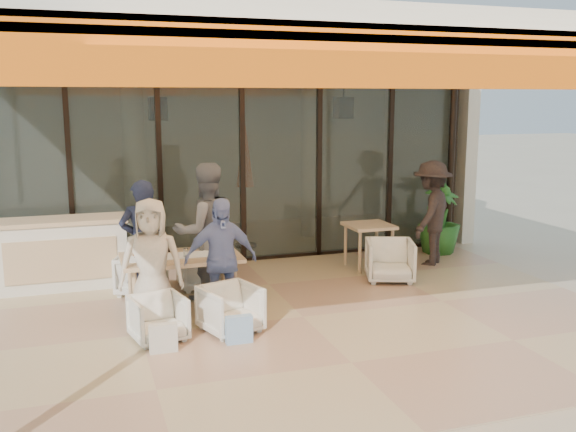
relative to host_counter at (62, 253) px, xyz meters
name	(u,v)px	position (x,y,z in m)	size (l,w,h in m)	color
ground	(303,319)	(2.87, -2.30, -0.53)	(70.00, 70.00, 0.00)	#C6B293
terrace_floor	(303,318)	(2.87, -2.30, -0.53)	(8.00, 6.00, 0.01)	tan
terrace_structure	(312,51)	(2.87, -2.56, 2.72)	(8.00, 6.00, 3.40)	silver
glass_storefront	(242,168)	(2.87, 0.70, 1.07)	(8.08, 0.10, 3.20)	#9EADA3
interior_block	(213,124)	(2.88, 3.02, 1.70)	(9.05, 3.62, 3.52)	silver
host_counter	(62,253)	(0.00, 0.00, 0.00)	(1.85, 0.65, 1.04)	silver
dining_table	(180,260)	(1.47, -1.54, 0.16)	(1.50, 0.90, 0.93)	#DEBB87
chair_far_left	(141,272)	(1.06, -0.59, -0.21)	(0.63, 0.59, 0.64)	white
chair_far_right	(200,268)	(1.90, -0.59, -0.22)	(0.61, 0.57, 0.62)	white
chair_near_left	(158,316)	(1.06, -2.49, -0.24)	(0.57, 0.53, 0.59)	white
chair_near_right	(231,307)	(1.90, -2.49, -0.21)	(0.61, 0.58, 0.63)	white
diner_navy	(144,243)	(1.06, -1.09, 0.31)	(0.62, 0.40, 1.69)	#181E35
diner_grey	(206,232)	(1.90, -1.09, 0.41)	(0.91, 0.71, 1.88)	slate
diner_cream	(151,264)	(1.06, -1.99, 0.25)	(0.77, 0.50, 1.57)	beige
diner_periwinkle	(221,259)	(1.90, -1.99, 0.24)	(0.90, 0.38, 1.54)	#7C8ECF
tote_bag_cream	(163,339)	(1.06, -2.89, -0.36)	(0.30, 0.10, 0.34)	silver
tote_bag_blue	(239,330)	(1.90, -2.89, -0.36)	(0.30, 0.10, 0.34)	#99BFD8
side_table	(369,231)	(4.67, -0.39, 0.11)	(0.70, 0.70, 0.74)	#DEBB87
side_chair	(390,259)	(4.67, -1.14, -0.18)	(0.69, 0.64, 0.71)	white
standing_woman	(431,213)	(5.76, -0.45, 0.34)	(1.12, 0.65, 1.74)	black
potted_palm	(439,217)	(6.31, 0.18, 0.13)	(0.74, 0.74, 1.32)	#1E5919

